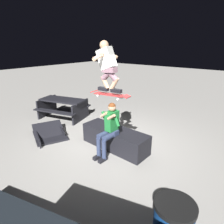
{
  "coord_description": "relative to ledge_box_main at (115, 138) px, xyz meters",
  "views": [
    {
      "loc": [
        -3.05,
        3.89,
        2.72
      ],
      "look_at": [
        -0.3,
        0.42,
        1.14
      ],
      "focal_mm": 30.72,
      "sensor_mm": 36.0,
      "label": 1
    }
  ],
  "objects": [
    {
      "name": "person_sitting_on_ledge",
      "position": [
        -0.11,
        0.38,
        0.51
      ],
      "size": [
        0.59,
        0.76,
        1.38
      ],
      "color": "#2D3856",
      "rests_on": "ground"
    },
    {
      "name": "picnic_table_back",
      "position": [
        2.96,
        -0.57,
        0.23
      ],
      "size": [
        2.01,
        1.76,
        0.75
      ],
      "color": "black",
      "rests_on": "ground"
    },
    {
      "name": "skateboard",
      "position": [
        -0.12,
        0.37,
        1.34
      ],
      "size": [
        1.03,
        0.29,
        0.13
      ],
      "color": "#B72D2D"
    },
    {
      "name": "ground_plane",
      "position": [
        0.19,
        -0.15,
        -0.27
      ],
      "size": [
        40.0,
        40.0,
        0.0
      ],
      "primitive_type": "plane",
      "color": "gray"
    },
    {
      "name": "ledge_box_main",
      "position": [
        0.0,
        0.0,
        0.0
      ],
      "size": [
        1.95,
        0.72,
        0.54
      ],
      "primitive_type": "cube",
      "rotation": [
        0.0,
        0.0,
        -0.05
      ],
      "color": "black",
      "rests_on": "ground"
    },
    {
      "name": "kicker_ramp",
      "position": [
        2.0,
        0.73,
        -0.21
      ],
      "size": [
        1.34,
        1.25,
        0.4
      ],
      "color": "black",
      "rests_on": "ground"
    },
    {
      "name": "skater_airborne",
      "position": [
        -0.06,
        0.37,
        2.02
      ],
      "size": [
        0.63,
        0.89,
        1.12
      ],
      "color": "black"
    }
  ]
}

